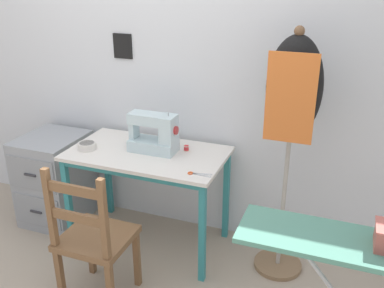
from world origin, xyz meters
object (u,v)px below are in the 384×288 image
(fabric_bowl, at_px, (87,146))
(filing_cabinet, at_px, (55,179))
(dress_form, at_px, (293,102))
(scissors, at_px, (196,174))
(thread_spool_near_machine, at_px, (186,148))
(ironing_board, at_px, (373,257))
(sewing_machine, at_px, (155,134))
(wooden_chair, at_px, (94,239))

(fabric_bowl, relative_size, filing_cabinet, 0.18)
(dress_form, bearing_deg, filing_cabinet, -179.93)
(filing_cabinet, relative_size, dress_form, 0.44)
(scissors, relative_size, thread_spool_near_machine, 3.64)
(scissors, bearing_deg, fabric_bowl, 173.25)
(filing_cabinet, bearing_deg, ironing_board, -19.42)
(filing_cabinet, bearing_deg, thread_spool_near_machine, 3.96)
(fabric_bowl, height_order, filing_cabinet, fabric_bowl)
(sewing_machine, xyz_separation_m, thread_spool_near_machine, (0.19, 0.09, -0.11))
(wooden_chair, bearing_deg, dress_form, 34.95)
(wooden_chair, bearing_deg, scissors, 42.91)
(scissors, relative_size, wooden_chair, 0.17)
(sewing_machine, height_order, dress_form, dress_form)
(wooden_chair, xyz_separation_m, ironing_board, (1.46, -0.12, 0.35))
(thread_spool_near_machine, bearing_deg, sewing_machine, -155.88)
(wooden_chair, relative_size, ironing_board, 0.81)
(wooden_chair, xyz_separation_m, dress_form, (0.98, 0.68, 0.74))
(fabric_bowl, relative_size, thread_spool_near_machine, 3.07)
(ironing_board, bearing_deg, filing_cabinet, 160.58)
(fabric_bowl, height_order, dress_form, dress_form)
(filing_cabinet, bearing_deg, scissors, -10.78)
(ironing_board, bearing_deg, thread_spool_near_machine, 143.46)
(wooden_chair, height_order, filing_cabinet, wooden_chair)
(scissors, relative_size, ironing_board, 0.13)
(wooden_chair, bearing_deg, thread_spool_near_machine, 69.35)
(fabric_bowl, height_order, thread_spool_near_machine, fabric_bowl)
(fabric_bowl, distance_m, dress_form, 1.42)
(scissors, xyz_separation_m, wooden_chair, (-0.47, -0.44, -0.30))
(scissors, height_order, filing_cabinet, scissors)
(sewing_machine, height_order, filing_cabinet, sewing_machine)
(thread_spool_near_machine, distance_m, filing_cabinet, 1.16)
(scissors, height_order, dress_form, dress_form)
(thread_spool_near_machine, relative_size, filing_cabinet, 0.06)
(filing_cabinet, relative_size, ironing_board, 0.62)
(wooden_chair, xyz_separation_m, filing_cabinet, (-0.80, 0.68, -0.08))
(thread_spool_near_machine, relative_size, ironing_board, 0.04)
(fabric_bowl, distance_m, thread_spool_near_machine, 0.69)
(wooden_chair, height_order, ironing_board, wooden_chair)
(sewing_machine, distance_m, filing_cabinet, 1.03)
(filing_cabinet, bearing_deg, fabric_bowl, -18.28)
(fabric_bowl, distance_m, ironing_board, 1.94)
(sewing_machine, height_order, wooden_chair, sewing_machine)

